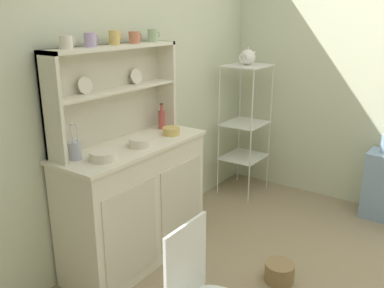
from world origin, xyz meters
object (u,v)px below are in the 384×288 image
object	(u,v)px
bakers_rack	(245,115)
jam_bottle	(162,119)
hutch_cabinet	(135,202)
bowl_mixing_large	(103,156)
porcelain_teapot	(248,57)
utensil_jar	(75,150)
hutch_shelf_unit	(112,86)
cup_cream_0	(66,42)
floor_basket	(279,272)

from	to	relation	value
bakers_rack	jam_bottle	size ratio (longest dim) A/B	6.42
hutch_cabinet	jam_bottle	world-z (taller)	jam_bottle
bowl_mixing_large	porcelain_teapot	distance (m)	1.91
bowl_mixing_large	utensil_jar	distance (m)	0.18
hutch_cabinet	hutch_shelf_unit	bearing A→B (deg)	90.00
bowl_mixing_large	jam_bottle	size ratio (longest dim) A/B	0.84
bakers_rack	jam_bottle	bearing A→B (deg)	173.04
hutch_shelf_unit	bowl_mixing_large	size ratio (longest dim) A/B	6.39
cup_cream_0	utensil_jar	bearing A→B (deg)	-134.96
utensil_jar	hutch_shelf_unit	bearing A→B (deg)	11.58
bakers_rack	hutch_shelf_unit	bearing A→B (deg)	172.08
utensil_jar	hutch_cabinet	bearing A→B (deg)	-10.38
hutch_shelf_unit	bakers_rack	world-z (taller)	hutch_shelf_unit
bakers_rack	hutch_cabinet	bearing A→B (deg)	178.16
floor_basket	jam_bottle	world-z (taller)	jam_bottle
utensil_jar	porcelain_teapot	bearing A→B (deg)	-3.71
utensil_jar	porcelain_teapot	size ratio (longest dim) A/B	1.02
jam_bottle	bakers_rack	bearing A→B (deg)	-6.96
cup_cream_0	porcelain_teapot	bearing A→B (deg)	-5.14
bakers_rack	cup_cream_0	bearing A→B (deg)	174.87
cup_cream_0	utensil_jar	world-z (taller)	cup_cream_0
jam_bottle	porcelain_teapot	world-z (taller)	porcelain_teapot
cup_cream_0	jam_bottle	bearing A→B (deg)	-2.58
bowl_mixing_large	jam_bottle	distance (m)	0.77
hutch_cabinet	hutch_shelf_unit	world-z (taller)	hutch_shelf_unit
utensil_jar	bowl_mixing_large	bearing A→B (deg)	-59.40
jam_bottle	utensil_jar	bearing A→B (deg)	-179.39
floor_basket	bowl_mixing_large	world-z (taller)	bowl_mixing_large
hutch_shelf_unit	bowl_mixing_large	bearing A→B (deg)	-144.56
bakers_rack	floor_basket	distance (m)	1.67
bowl_mixing_large	utensil_jar	size ratio (longest dim) A/B	0.70
floor_basket	jam_bottle	size ratio (longest dim) A/B	1.01
cup_cream_0	hutch_shelf_unit	bearing A→B (deg)	6.28
bowl_mixing_large	porcelain_teapot	size ratio (longest dim) A/B	0.71
hutch_shelf_unit	porcelain_teapot	distance (m)	1.55
cup_cream_0	bowl_mixing_large	bearing A→B (deg)	-77.28
floor_basket	utensil_jar	world-z (taller)	utensil_jar
porcelain_teapot	hutch_shelf_unit	bearing A→B (deg)	172.07
cup_cream_0	porcelain_teapot	distance (m)	1.93
hutch_cabinet	utensil_jar	distance (m)	0.65
floor_basket	jam_bottle	bearing A→B (deg)	86.03
hutch_cabinet	bowl_mixing_large	size ratio (longest dim) A/B	6.84
porcelain_teapot	utensil_jar	bearing A→B (deg)	176.29
hutch_shelf_unit	floor_basket	size ratio (longest dim) A/B	5.33
hutch_shelf_unit	porcelain_teapot	xyz separation A→B (m)	(1.53, -0.21, 0.08)
hutch_cabinet	cup_cream_0	bearing A→B (deg)	162.04
bowl_mixing_large	hutch_cabinet	bearing A→B (deg)	12.41
jam_bottle	utensil_jar	xyz separation A→B (m)	(-0.84, -0.01, -0.02)
bowl_mixing_large	jam_bottle	world-z (taller)	jam_bottle
bakers_rack	bowl_mixing_large	world-z (taller)	bakers_rack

